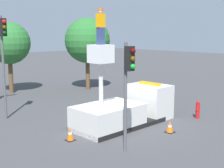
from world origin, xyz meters
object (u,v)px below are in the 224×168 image
at_px(bucket_truck, 125,110).
at_px(traffic_cone_curbside, 170,127).
at_px(traffic_light_pole, 128,76).
at_px(tree_left_bg, 87,41).
at_px(traffic_cone_rear, 70,134).
at_px(worker, 101,27).
at_px(fire_hydrant, 198,110).
at_px(traffic_light_across, 3,47).
at_px(tree_right_bg, 9,43).

distance_m(bucket_truck, traffic_cone_curbside, 2.71).
distance_m(traffic_light_pole, tree_left_bg, 15.17).
bearing_deg(traffic_cone_rear, worker, 0.21).
height_order(traffic_light_pole, fire_hydrant, traffic_light_pole).
bearing_deg(bucket_truck, worker, 180.00).
height_order(traffic_light_across, tree_right_bg, traffic_light_across).
height_order(worker, traffic_light_across, worker).
bearing_deg(tree_right_bg, fire_hydrant, -74.46).
bearing_deg(traffic_cone_curbside, tree_right_bg, 93.06).
bearing_deg(traffic_cone_rear, traffic_light_across, 94.44).
bearing_deg(traffic_light_pole, traffic_cone_curbside, 5.11).
height_order(bucket_truck, tree_right_bg, tree_right_bg).
xyz_separation_m(tree_left_bg, tree_right_bg, (-5.69, 3.21, -0.18)).
relative_size(worker, tree_left_bg, 0.28).
bearing_deg(traffic_light_pole, tree_left_bg, 56.49).
bearing_deg(fire_hydrant, traffic_cone_curbside, -173.11).
xyz_separation_m(worker, traffic_cone_curbside, (2.39, -2.58, -5.04)).
xyz_separation_m(worker, fire_hydrant, (5.76, -2.17, -4.80)).
relative_size(bucket_truck, traffic_light_pole, 1.30).
bearing_deg(tree_right_bg, tree_left_bg, -29.46).
height_order(bucket_truck, traffic_cone_curbside, bucket_truck).
height_order(worker, fire_hydrant, worker).
xyz_separation_m(bucket_truck, tree_right_bg, (-0.22, 12.94, 3.31)).
bearing_deg(worker, bucket_truck, 0.00).
height_order(traffic_light_pole, traffic_cone_curbside, traffic_light_pole).
bearing_deg(fire_hydrant, worker, 159.33).
relative_size(bucket_truck, worker, 3.47).
bearing_deg(traffic_light_pole, worker, 68.99).
height_order(fire_hydrant, traffic_cone_rear, fire_hydrant).
xyz_separation_m(traffic_light_across, fire_hydrant, (8.17, -7.74, -3.68)).
bearing_deg(fire_hydrant, traffic_cone_rear, 164.37).
bearing_deg(traffic_light_pole, tree_right_bg, 80.44).
height_order(traffic_light_across, fire_hydrant, traffic_light_across).
bearing_deg(bucket_truck, traffic_light_pole, -134.99).
height_order(bucket_truck, traffic_light_across, traffic_light_across).
bearing_deg(traffic_light_pole, bucket_truck, 45.01).
relative_size(bucket_truck, traffic_light_across, 1.01).
bearing_deg(traffic_light_pole, fire_hydrant, 5.99).
xyz_separation_m(traffic_cone_rear, tree_right_bg, (3.54, 12.95, 3.85)).
bearing_deg(traffic_cone_rear, traffic_light_pole, -73.21).
relative_size(worker, traffic_cone_curbside, 2.90).
xyz_separation_m(traffic_cone_curbside, tree_right_bg, (-0.83, 15.52, 3.86)).
bearing_deg(traffic_light_across, traffic_cone_curbside, -59.49).
distance_m(traffic_light_pole, tree_right_bg, 16.07).
xyz_separation_m(fire_hydrant, traffic_cone_rear, (-7.74, 2.16, -0.23)).
height_order(traffic_light_across, traffic_cone_rear, traffic_light_across).
distance_m(traffic_cone_curbside, tree_right_bg, 16.01).
relative_size(bucket_truck, tree_left_bg, 0.96).
height_order(worker, tree_left_bg, tree_left_bg).
xyz_separation_m(fire_hydrant, tree_left_bg, (1.49, 11.90, 3.80)).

